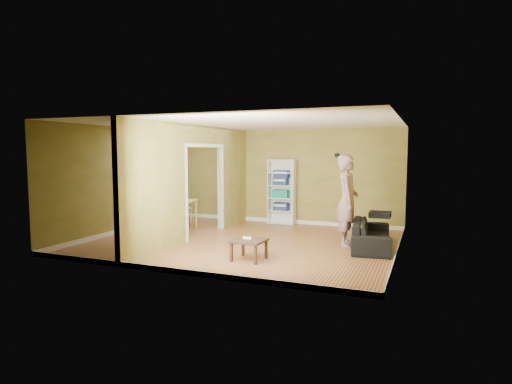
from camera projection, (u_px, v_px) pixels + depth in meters
room_shell at (244, 183)px, 9.39m from camera, size 6.50×6.50×6.50m
partition at (196, 182)px, 9.84m from camera, size 0.22×5.50×2.60m
wall_speaker at (337, 155)px, 11.26m from camera, size 0.10×0.10×0.10m
sofa at (372, 230)px, 8.88m from camera, size 2.03×1.05×0.74m
person at (347, 193)px, 8.98m from camera, size 0.92×0.76×2.28m
bookshelf at (282, 192)px, 11.82m from camera, size 0.75×0.33×1.78m
paper_box_navy_a at (281, 206)px, 11.83m from camera, size 0.41×0.27×0.21m
paper_box_teal at (281, 194)px, 11.80m from camera, size 0.43×0.28×0.22m
paper_box_navy_b at (281, 181)px, 11.77m from camera, size 0.40×0.26×0.20m
paper_box_navy_c at (282, 174)px, 11.74m from camera, size 0.41×0.26×0.21m
coffee_table at (249, 243)px, 7.86m from camera, size 0.58×0.58×0.39m
game_controller at (247, 238)px, 7.94m from camera, size 0.16×0.04×0.03m
dining_table at (171, 203)px, 11.04m from camera, size 1.20×0.80×0.75m
chair_left at (148, 208)px, 11.39m from camera, size 0.56×0.56×1.00m
chair_near at (159, 214)px, 10.48m from camera, size 0.47×0.47×0.93m
chair_far at (183, 207)px, 11.63m from camera, size 0.54×0.54×0.99m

